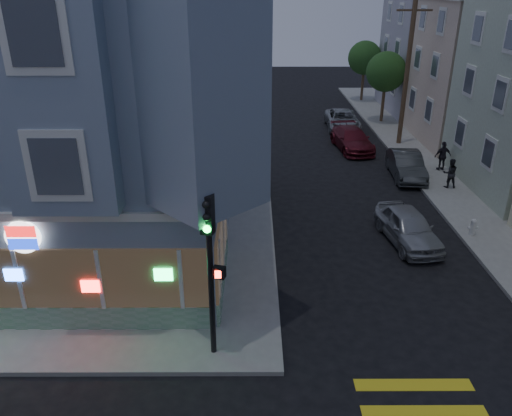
{
  "coord_description": "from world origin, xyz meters",
  "views": [
    {
      "loc": [
        2.19,
        -8.74,
        9.92
      ],
      "look_at": [
        2.24,
        6.85,
        2.96
      ],
      "focal_mm": 35.0,
      "sensor_mm": 36.0,
      "label": 1
    }
  ],
  "objects_px": {
    "parked_car_c": "(352,139)",
    "street_tree_far": "(365,58)",
    "utility_pole": "(407,73)",
    "pedestrian_b": "(443,156)",
    "fire_hydrant": "(473,226)",
    "parked_car_b": "(406,165)",
    "parked_car_d": "(342,120)",
    "parked_car_a": "(408,227)",
    "pedestrian_a": "(450,173)",
    "traffic_signal": "(210,250)",
    "street_tree_near": "(386,72)"
  },
  "relations": [
    {
      "from": "parked_car_c",
      "to": "street_tree_far",
      "type": "bearing_deg",
      "value": 69.74
    },
    {
      "from": "utility_pole",
      "to": "pedestrian_b",
      "type": "distance_m",
      "value": 6.72
    },
    {
      "from": "street_tree_far",
      "to": "pedestrian_b",
      "type": "height_order",
      "value": "street_tree_far"
    },
    {
      "from": "fire_hydrant",
      "to": "parked_car_c",
      "type": "bearing_deg",
      "value": 103.02
    },
    {
      "from": "parked_car_b",
      "to": "fire_hydrant",
      "type": "xyz_separation_m",
      "value": [
        0.82,
        -7.41,
        -0.19
      ]
    },
    {
      "from": "street_tree_far",
      "to": "pedestrian_b",
      "type": "xyz_separation_m",
      "value": [
        0.8,
        -19.45,
        -2.94
      ]
    },
    {
      "from": "parked_car_c",
      "to": "parked_car_d",
      "type": "xyz_separation_m",
      "value": [
        0.21,
        5.2,
        -0.01
      ]
    },
    {
      "from": "pedestrian_b",
      "to": "fire_hydrant",
      "type": "height_order",
      "value": "pedestrian_b"
    },
    {
      "from": "parked_car_a",
      "to": "parked_car_b",
      "type": "bearing_deg",
      "value": 67.14
    },
    {
      "from": "utility_pole",
      "to": "parked_car_d",
      "type": "xyz_separation_m",
      "value": [
        -3.19,
        4.13,
        -4.1
      ]
    },
    {
      "from": "parked_car_b",
      "to": "parked_car_d",
      "type": "distance_m",
      "value": 10.57
    },
    {
      "from": "parked_car_c",
      "to": "fire_hydrant",
      "type": "relative_size",
      "value": 6.65
    },
    {
      "from": "utility_pole",
      "to": "fire_hydrant",
      "type": "height_order",
      "value": "utility_pole"
    },
    {
      "from": "parked_car_b",
      "to": "pedestrian_a",
      "type": "bearing_deg",
      "value": -43.77
    },
    {
      "from": "parked_car_c",
      "to": "traffic_signal",
      "type": "bearing_deg",
      "value": -117.43
    },
    {
      "from": "fire_hydrant",
      "to": "pedestrian_a",
      "type": "bearing_deg",
      "value": 80.35
    },
    {
      "from": "parked_car_c",
      "to": "fire_hydrant",
      "type": "bearing_deg",
      "value": -83.8
    },
    {
      "from": "parked_car_b",
      "to": "parked_car_c",
      "type": "xyz_separation_m",
      "value": [
        -2.1,
        5.2,
        -0.02
      ]
    },
    {
      "from": "pedestrian_b",
      "to": "fire_hydrant",
      "type": "xyz_separation_m",
      "value": [
        -1.48,
        -8.23,
        -0.45
      ]
    },
    {
      "from": "pedestrian_b",
      "to": "parked_car_b",
      "type": "relative_size",
      "value": 0.38
    },
    {
      "from": "pedestrian_b",
      "to": "parked_car_b",
      "type": "xyz_separation_m",
      "value": [
        -2.3,
        -0.82,
        -0.27
      ]
    },
    {
      "from": "traffic_signal",
      "to": "fire_hydrant",
      "type": "height_order",
      "value": "traffic_signal"
    },
    {
      "from": "street_tree_near",
      "to": "pedestrian_a",
      "type": "distance_m",
      "value": 14.48
    },
    {
      "from": "pedestrian_a",
      "to": "parked_car_a",
      "type": "relative_size",
      "value": 0.37
    },
    {
      "from": "parked_car_a",
      "to": "traffic_signal",
      "type": "relative_size",
      "value": 0.83
    },
    {
      "from": "parked_car_b",
      "to": "traffic_signal",
      "type": "bearing_deg",
      "value": -119.54
    },
    {
      "from": "pedestrian_a",
      "to": "fire_hydrant",
      "type": "distance_m",
      "value": 5.61
    },
    {
      "from": "pedestrian_a",
      "to": "pedestrian_b",
      "type": "bearing_deg",
      "value": -98.42
    },
    {
      "from": "parked_car_c",
      "to": "traffic_signal",
      "type": "relative_size",
      "value": 0.96
    },
    {
      "from": "street_tree_near",
      "to": "pedestrian_b",
      "type": "height_order",
      "value": "street_tree_near"
    },
    {
      "from": "street_tree_far",
      "to": "pedestrian_a",
      "type": "xyz_separation_m",
      "value": [
        0.26,
        -22.17,
        -3.0
      ]
    },
    {
      "from": "pedestrian_a",
      "to": "parked_car_d",
      "type": "relative_size",
      "value": 0.31
    },
    {
      "from": "street_tree_far",
      "to": "parked_car_d",
      "type": "distance_m",
      "value": 10.93
    },
    {
      "from": "street_tree_far",
      "to": "parked_car_d",
      "type": "relative_size",
      "value": 1.06
    },
    {
      "from": "pedestrian_b",
      "to": "traffic_signal",
      "type": "height_order",
      "value": "traffic_signal"
    },
    {
      "from": "parked_car_a",
      "to": "parked_car_c",
      "type": "bearing_deg",
      "value": 82.18
    },
    {
      "from": "utility_pole",
      "to": "parked_car_c",
      "type": "bearing_deg",
      "value": -162.47
    },
    {
      "from": "pedestrian_a",
      "to": "parked_car_b",
      "type": "relative_size",
      "value": 0.36
    },
    {
      "from": "pedestrian_a",
      "to": "parked_car_b",
      "type": "xyz_separation_m",
      "value": [
        -1.76,
        1.89,
        -0.21
      ]
    },
    {
      "from": "pedestrian_a",
      "to": "fire_hydrant",
      "type": "bearing_deg",
      "value": 83.26
    },
    {
      "from": "pedestrian_a",
      "to": "pedestrian_b",
      "type": "distance_m",
      "value": 2.77
    },
    {
      "from": "pedestrian_a",
      "to": "traffic_signal",
      "type": "xyz_separation_m",
      "value": [
        -11.44,
        -13.09,
        2.64
      ]
    },
    {
      "from": "fire_hydrant",
      "to": "parked_car_a",
      "type": "bearing_deg",
      "value": -172.13
    },
    {
      "from": "parked_car_a",
      "to": "traffic_signal",
      "type": "bearing_deg",
      "value": -144.46
    },
    {
      "from": "pedestrian_a",
      "to": "parked_car_d",
      "type": "bearing_deg",
      "value": -70.58
    },
    {
      "from": "pedestrian_b",
      "to": "parked_car_a",
      "type": "relative_size",
      "value": 0.4
    },
    {
      "from": "street_tree_far",
      "to": "parked_car_d",
      "type": "height_order",
      "value": "street_tree_far"
    },
    {
      "from": "utility_pole",
      "to": "parked_car_b",
      "type": "height_order",
      "value": "utility_pole"
    },
    {
      "from": "street_tree_near",
      "to": "parked_car_d",
      "type": "relative_size",
      "value": 1.06
    },
    {
      "from": "street_tree_near",
      "to": "parked_car_a",
      "type": "distance_m",
      "value": 20.66
    }
  ]
}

